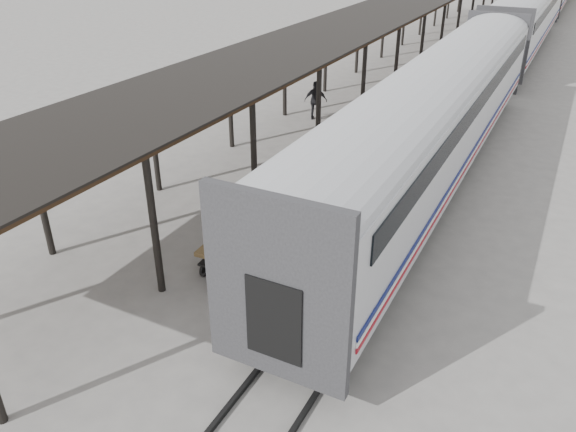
% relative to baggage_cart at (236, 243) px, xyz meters
% --- Properties ---
extents(ground, '(160.00, 160.00, 0.00)m').
position_rel_baggage_cart_xyz_m(ground, '(0.29, -0.08, -0.65)').
color(ground, slate).
rests_on(ground, ground).
extents(train, '(3.45, 76.01, 4.01)m').
position_rel_baggage_cart_xyz_m(train, '(3.48, 33.71, 2.04)').
color(train, silver).
rests_on(train, ground).
extents(canopy, '(4.90, 64.30, 4.15)m').
position_rel_baggage_cart_xyz_m(canopy, '(-3.11, 23.92, 3.36)').
color(canopy, '#422B19').
rests_on(canopy, ground).
extents(rails, '(1.54, 150.00, 0.12)m').
position_rel_baggage_cart_xyz_m(rails, '(3.49, 33.92, -0.59)').
color(rails, black).
rests_on(rails, ground).
extents(baggage_cart, '(1.38, 2.47, 0.86)m').
position_rel_baggage_cart_xyz_m(baggage_cart, '(0.00, 0.00, 0.00)').
color(baggage_cart, brown).
rests_on(baggage_cart, ground).
extents(suitcase_stack, '(1.24, 1.19, 0.45)m').
position_rel_baggage_cart_xyz_m(suitcase_stack, '(-0.12, 0.34, 0.38)').
color(suitcase_stack, '#313133').
rests_on(suitcase_stack, baggage_cart).
extents(luggage_tug, '(0.86, 1.36, 1.18)m').
position_rel_baggage_cart_xyz_m(luggage_tug, '(-0.83, 17.54, -0.11)').
color(luggage_tug, maroon).
rests_on(luggage_tug, ground).
extents(porter, '(0.57, 0.71, 1.71)m').
position_rel_baggage_cart_xyz_m(porter, '(0.25, -0.65, 1.07)').
color(porter, navy).
rests_on(porter, baggage_cart).
extents(pedestrian, '(1.20, 0.81, 1.89)m').
position_rel_baggage_cart_xyz_m(pedestrian, '(-3.50, 13.02, 0.30)').
color(pedestrian, black).
rests_on(pedestrian, ground).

